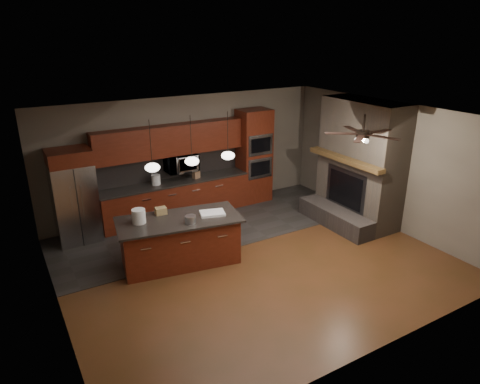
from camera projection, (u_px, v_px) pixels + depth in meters
ground at (253, 260)px, 8.33m from camera, size 7.00×7.00×0.00m
ceiling at (255, 117)px, 7.34m from camera, size 7.00×6.00×0.02m
back_wall at (187, 155)px, 10.26m from camera, size 7.00×0.02×2.80m
right_wall at (387, 165)px, 9.50m from camera, size 0.02×6.00×2.80m
left_wall at (49, 236)px, 6.18m from camera, size 0.02×6.00×2.80m
slate_tile_patch at (211, 226)px, 9.78m from camera, size 7.00×2.40×0.01m
fireplace_column at (358, 167)px, 9.64m from camera, size 1.30×2.10×2.80m
back_cabinetry at (174, 181)px, 10.00m from camera, size 3.59×0.64×2.20m
oven_tower at (254, 156)px, 10.89m from camera, size 0.80×0.63×2.38m
microwave at (181, 163)px, 9.96m from camera, size 0.73×0.41×0.50m
refrigerator at (74, 196)px, 8.80m from camera, size 0.84×0.75×1.98m
kitchen_island at (180, 241)px, 8.09m from camera, size 2.42×1.41×0.92m
white_bucket at (139, 216)px, 7.71m from camera, size 0.33×0.33×0.26m
paint_can at (190, 219)px, 7.74m from camera, size 0.22×0.22×0.14m
paint_tray at (212, 213)px, 8.11m from camera, size 0.53×0.44×0.05m
cardboard_box at (161, 211)px, 8.10m from camera, size 0.22×0.17×0.13m
counter_bucket at (156, 180)px, 9.71m from camera, size 0.24×0.24×0.23m
counter_box at (196, 175)px, 10.14m from camera, size 0.18×0.16×0.17m
pendant_left at (152, 167)px, 7.42m from camera, size 0.26×0.26×0.92m
pendant_center at (192, 161)px, 7.77m from camera, size 0.26×0.26×0.92m
pendant_right at (228, 155)px, 8.13m from camera, size 0.26×0.26×0.92m
ceiling_fan at (363, 133)px, 7.67m from camera, size 1.27×1.33×0.41m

